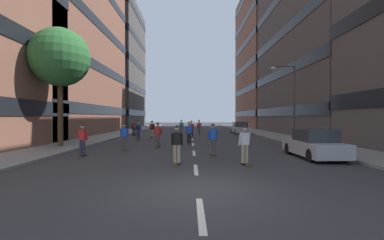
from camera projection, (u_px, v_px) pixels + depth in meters
name	position (u px, v px, depth m)	size (l,w,h in m)	color
ground_plane	(192.00, 135.00, 32.82)	(149.42, 149.42, 0.00)	#333335
sidewalk_left	(123.00, 133.00, 35.86)	(3.38, 68.49, 0.14)	gray
sidewalk_right	(260.00, 132.00, 36.00)	(3.38, 68.49, 0.14)	gray
lane_markings	(192.00, 134.00, 33.41)	(0.16, 57.20, 0.01)	silver
building_left_far	(107.00, 67.00, 55.00)	(12.91, 17.36, 24.80)	#4C4744
building_right_mid	(334.00, 37.00, 32.41)	(12.91, 22.79, 23.53)	#4C4744
building_right_far	(275.00, 59.00, 55.25)	(12.91, 20.49, 28.17)	brown
parked_car_near	(240.00, 128.00, 34.92)	(1.82, 4.40, 1.52)	#B2B7BF
parked_car_mid	(314.00, 144.00, 14.08)	(1.82, 4.40, 1.52)	#B2B7BF
street_tree_near	(60.00, 58.00, 18.39)	(3.99, 3.99, 8.11)	#4C3823
streetlamp_right	(290.00, 94.00, 23.32)	(2.13, 0.30, 6.50)	#3F3F44
skater_0	(213.00, 138.00, 14.91)	(0.55, 0.92, 1.78)	brown
skater_1	(134.00, 127.00, 29.00)	(0.57, 0.92, 1.78)	brown
skater_2	(158.00, 133.00, 19.00)	(0.56, 0.92, 1.78)	brown
skater_3	(192.00, 128.00, 27.88)	(0.55, 0.92, 1.78)	brown
skater_4	(189.00, 132.00, 20.84)	(0.56, 0.92, 1.78)	brown
skater_5	(181.00, 126.00, 35.54)	(0.54, 0.90, 1.78)	brown
skater_6	(177.00, 143.00, 12.08)	(0.55, 0.92, 1.78)	brown
skater_7	(82.00, 138.00, 14.56)	(0.56, 0.92, 1.78)	brown
skater_8	(138.00, 129.00, 24.74)	(0.54, 0.91, 1.78)	brown
skater_9	(245.00, 143.00, 11.97)	(0.57, 0.92, 1.78)	brown
skater_10	(199.00, 126.00, 32.96)	(0.54, 0.91, 1.78)	brown
skater_11	(124.00, 135.00, 17.04)	(0.55, 0.91, 1.78)	brown
skater_12	(152.00, 128.00, 27.44)	(0.57, 0.92, 1.78)	brown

